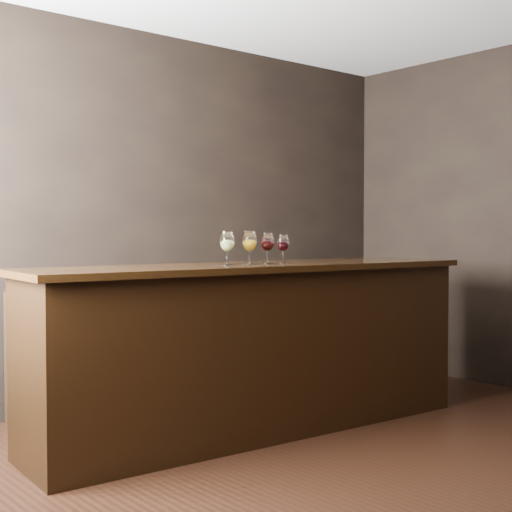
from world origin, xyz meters
TOP-DOWN VIEW (x-y plane):
  - ground at (0.00, 0.00)m, footprint 5.00×5.00m
  - room_shell at (-0.23, 0.11)m, footprint 5.02×4.52m
  - bar_counter at (0.08, 1.00)m, footprint 3.00×0.85m
  - bar_top at (0.08, 1.00)m, footprint 3.10×0.93m
  - back_bar_shelf at (0.13, 2.03)m, footprint 2.45×0.40m
  - glass_white at (-0.16, 1.00)m, footprint 0.09×0.09m
  - glass_amber at (0.01, 0.98)m, footprint 0.09×0.09m
  - glass_red_a at (0.16, 0.99)m, footprint 0.08×0.08m
  - glass_red_b at (0.32, 1.02)m, footprint 0.08×0.08m

SIDE VIEW (x-z plane):
  - ground at x=0.00m, z-range 0.00..0.00m
  - back_bar_shelf at x=0.13m, z-range 0.00..0.88m
  - bar_counter at x=0.08m, z-range 0.00..1.04m
  - bar_top at x=0.08m, z-range 1.04..1.08m
  - glass_red_b at x=0.32m, z-range 1.11..1.30m
  - glass_red_a at x=0.16m, z-range 1.11..1.31m
  - glass_white at x=-0.16m, z-range 1.11..1.32m
  - glass_amber at x=0.01m, z-range 1.11..1.32m
  - room_shell at x=-0.23m, z-range 0.40..3.21m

